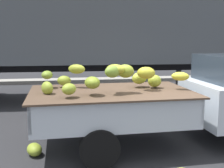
# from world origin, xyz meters

# --- Properties ---
(ground) EXTENTS (220.00, 220.00, 0.00)m
(ground) POSITION_xyz_m (0.00, 0.00, 0.00)
(ground) COLOR #28282B
(curb_strip) EXTENTS (80.00, 0.80, 0.16)m
(curb_strip) POSITION_xyz_m (0.00, 8.46, 0.08)
(curb_strip) COLOR gray
(curb_strip) RESTS_ON ground
(pickup_truck) EXTENTS (5.22, 2.00, 1.70)m
(pickup_truck) POSITION_xyz_m (1.15, 0.33, 0.89)
(pickup_truck) COLOR silver
(pickup_truck) RESTS_ON ground
(semi_trailer) EXTENTS (12.05, 2.83, 3.95)m
(semi_trailer) POSITION_xyz_m (-1.24, 4.75, 2.54)
(semi_trailer) COLOR #4C5156
(semi_trailer) RESTS_ON ground
(fallen_banana_bunch_near_tailgate) EXTENTS (0.36, 0.44, 0.22)m
(fallen_banana_bunch_near_tailgate) POSITION_xyz_m (-2.26, 0.08, 0.11)
(fallen_banana_bunch_near_tailgate) COLOR #92A631
(fallen_banana_bunch_near_tailgate) RESTS_ON ground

